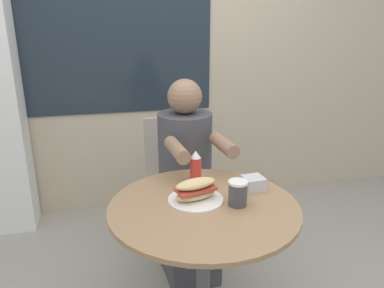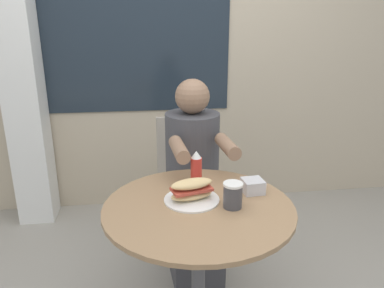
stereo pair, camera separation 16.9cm
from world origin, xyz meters
name	(u,v)px [view 1 (the left image)]	position (x,y,z in m)	size (l,w,h in m)	color
storefront_wall	(149,29)	(-0.01, 1.57, 1.40)	(8.00, 0.09, 2.80)	#B7A88E
cafe_table	(203,245)	(0.00, 0.00, 0.55)	(0.80, 0.80, 0.74)	#997551
diner_chair	(174,171)	(0.05, 0.91, 0.52)	(0.41, 0.41, 0.87)	#ADA393
seated_diner	(187,193)	(0.06, 0.57, 0.52)	(0.34, 0.56, 1.17)	#424247
sandwich_on_plate	(196,192)	(-0.02, 0.05, 0.78)	(0.24, 0.24, 0.10)	white
drink_cup	(238,193)	(0.14, -0.03, 0.79)	(0.08, 0.08, 0.11)	#424247
napkin_box	(253,183)	(0.26, 0.09, 0.77)	(0.10, 0.10, 0.06)	silver
condiment_bottle	(196,167)	(0.02, 0.23, 0.81)	(0.05, 0.05, 0.16)	red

